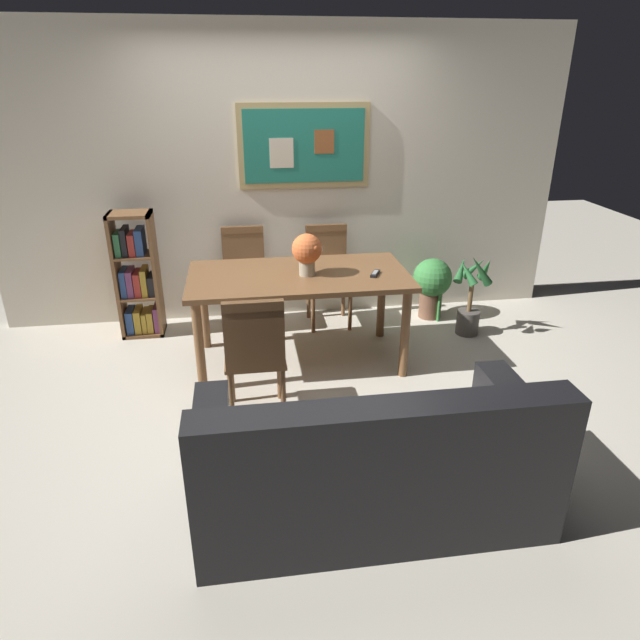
{
  "coord_description": "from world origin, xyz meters",
  "views": [
    {
      "loc": [
        -0.41,
        -3.63,
        2.18
      ],
      "look_at": [
        0.09,
        -0.23,
        0.65
      ],
      "focal_mm": 31.29,
      "sensor_mm": 36.0,
      "label": 1
    }
  ],
  "objects_px": {
    "dining_chair_near_left": "(255,349)",
    "potted_palm": "(471,298)",
    "leather_couch": "(371,466)",
    "flower_vase": "(307,251)",
    "potted_ivy": "(432,283)",
    "tv_remote": "(375,273)",
    "dining_table": "(299,285)",
    "dining_chair_far_left": "(244,269)",
    "dining_chair_far_right": "(328,267)",
    "bookshelf": "(138,281)"
  },
  "relations": [
    {
      "from": "leather_couch",
      "to": "potted_palm",
      "type": "distance_m",
      "value": 2.51
    },
    {
      "from": "dining_chair_far_right",
      "to": "potted_palm",
      "type": "xyz_separation_m",
      "value": [
        1.21,
        -0.48,
        -0.19
      ]
    },
    {
      "from": "dining_table",
      "to": "dining_chair_far_left",
      "type": "height_order",
      "value": "dining_chair_far_left"
    },
    {
      "from": "potted_palm",
      "to": "dining_chair_far_left",
      "type": "bearing_deg",
      "value": 165.04
    },
    {
      "from": "dining_table",
      "to": "dining_chair_near_left",
      "type": "xyz_separation_m",
      "value": [
        -0.38,
        -0.81,
        -0.13
      ]
    },
    {
      "from": "dining_chair_far_left",
      "to": "bookshelf",
      "type": "xyz_separation_m",
      "value": [
        -0.93,
        -0.08,
        -0.03
      ]
    },
    {
      "from": "dining_chair_near_left",
      "to": "potted_palm",
      "type": "relative_size",
      "value": 1.15
    },
    {
      "from": "dining_chair_far_left",
      "to": "dining_chair_far_right",
      "type": "xyz_separation_m",
      "value": [
        0.76,
        -0.05,
        0.0
      ]
    },
    {
      "from": "dining_chair_far_left",
      "to": "bookshelf",
      "type": "distance_m",
      "value": 0.94
    },
    {
      "from": "dining_chair_near_left",
      "to": "potted_ivy",
      "type": "height_order",
      "value": "dining_chair_near_left"
    },
    {
      "from": "dining_table",
      "to": "dining_chair_far_right",
      "type": "relative_size",
      "value": 1.87
    },
    {
      "from": "leather_couch",
      "to": "potted_ivy",
      "type": "height_order",
      "value": "leather_couch"
    },
    {
      "from": "dining_chair_near_left",
      "to": "potted_palm",
      "type": "xyz_separation_m",
      "value": [
        1.94,
        1.1,
        -0.19
      ]
    },
    {
      "from": "dining_chair_far_right",
      "to": "tv_remote",
      "type": "distance_m",
      "value": 0.94
    },
    {
      "from": "potted_palm",
      "to": "potted_ivy",
      "type": "bearing_deg",
      "value": 116.73
    },
    {
      "from": "potted_palm",
      "to": "leather_couch",
      "type": "bearing_deg",
      "value": -123.74
    },
    {
      "from": "flower_vase",
      "to": "tv_remote",
      "type": "bearing_deg",
      "value": -8.52
    },
    {
      "from": "dining_chair_far_left",
      "to": "potted_palm",
      "type": "bearing_deg",
      "value": -14.96
    },
    {
      "from": "dining_chair_near_left",
      "to": "tv_remote",
      "type": "height_order",
      "value": "dining_chair_near_left"
    },
    {
      "from": "bookshelf",
      "to": "potted_palm",
      "type": "height_order",
      "value": "bookshelf"
    },
    {
      "from": "dining_chair_far_left",
      "to": "dining_chair_far_right",
      "type": "height_order",
      "value": "same"
    },
    {
      "from": "dining_table",
      "to": "dining_chair_far_right",
      "type": "distance_m",
      "value": 0.86
    },
    {
      "from": "dining_table",
      "to": "tv_remote",
      "type": "relative_size",
      "value": 10.68
    },
    {
      "from": "dining_chair_near_left",
      "to": "potted_palm",
      "type": "height_order",
      "value": "dining_chair_near_left"
    },
    {
      "from": "flower_vase",
      "to": "tv_remote",
      "type": "distance_m",
      "value": 0.55
    },
    {
      "from": "flower_vase",
      "to": "bookshelf",
      "type": "bearing_deg",
      "value": 151.28
    },
    {
      "from": "flower_vase",
      "to": "leather_couch",
      "type": "bearing_deg",
      "value": -86.5
    },
    {
      "from": "potted_ivy",
      "to": "tv_remote",
      "type": "relative_size",
      "value": 3.67
    },
    {
      "from": "potted_palm",
      "to": "flower_vase",
      "type": "relative_size",
      "value": 2.45
    },
    {
      "from": "tv_remote",
      "to": "potted_palm",
      "type": "bearing_deg",
      "value": 22.28
    },
    {
      "from": "leather_couch",
      "to": "potted_palm",
      "type": "relative_size",
      "value": 2.28
    },
    {
      "from": "dining_table",
      "to": "flower_vase",
      "type": "relative_size",
      "value": 5.27
    },
    {
      "from": "dining_chair_far_right",
      "to": "bookshelf",
      "type": "relative_size",
      "value": 0.82
    },
    {
      "from": "dining_chair_far_left",
      "to": "dining_table",
      "type": "bearing_deg",
      "value": -63.37
    },
    {
      "from": "bookshelf",
      "to": "tv_remote",
      "type": "xyz_separation_m",
      "value": [
        1.92,
        -0.85,
        0.26
      ]
    },
    {
      "from": "leather_couch",
      "to": "tv_remote",
      "type": "bearing_deg",
      "value": 76.33
    },
    {
      "from": "dining_chair_far_right",
      "to": "flower_vase",
      "type": "relative_size",
      "value": 2.82
    },
    {
      "from": "dining_chair_far_left",
      "to": "tv_remote",
      "type": "height_order",
      "value": "dining_chair_far_left"
    },
    {
      "from": "bookshelf",
      "to": "dining_table",
      "type": "bearing_deg",
      "value": -28.72
    },
    {
      "from": "bookshelf",
      "to": "tv_remote",
      "type": "height_order",
      "value": "bookshelf"
    },
    {
      "from": "potted_ivy",
      "to": "flower_vase",
      "type": "relative_size",
      "value": 1.81
    },
    {
      "from": "dining_chair_near_left",
      "to": "dining_table",
      "type": "bearing_deg",
      "value": 64.94
    },
    {
      "from": "flower_vase",
      "to": "tv_remote",
      "type": "xyz_separation_m",
      "value": [
        0.52,
        -0.08,
        -0.18
      ]
    },
    {
      "from": "dining_chair_far_right",
      "to": "potted_ivy",
      "type": "xyz_separation_m",
      "value": [
        1.0,
        -0.06,
        -0.19
      ]
    },
    {
      "from": "dining_chair_far_right",
      "to": "tv_remote",
      "type": "bearing_deg",
      "value": -75.54
    },
    {
      "from": "dining_chair_far_left",
      "to": "potted_ivy",
      "type": "height_order",
      "value": "dining_chair_far_left"
    },
    {
      "from": "potted_ivy",
      "to": "dining_chair_far_left",
      "type": "bearing_deg",
      "value": 176.6
    },
    {
      "from": "dining_chair_far_left",
      "to": "flower_vase",
      "type": "xyz_separation_m",
      "value": [
        0.47,
        -0.85,
        0.41
      ]
    },
    {
      "from": "potted_ivy",
      "to": "tv_remote",
      "type": "distance_m",
      "value": 1.21
    },
    {
      "from": "leather_couch",
      "to": "dining_chair_far_left",
      "type": "bearing_deg",
      "value": 102.54
    }
  ]
}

